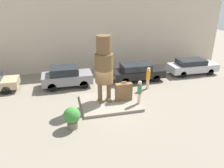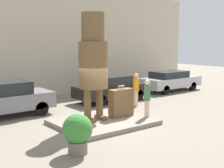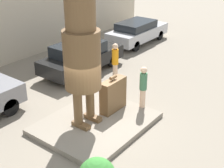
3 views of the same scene
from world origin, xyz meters
name	(u,v)px [view 1 (image 1 of 3)]	position (x,y,z in m)	size (l,w,h in m)	color
ground_plane	(110,104)	(0.00, 0.00, 0.00)	(60.00, 60.00, 0.00)	gray
pedestal	(110,102)	(0.00, 0.00, 0.10)	(4.02, 3.30, 0.19)	gray
building_backdrop	(91,35)	(0.00, 7.99, 3.49)	(28.00, 0.60, 6.99)	beige
statue_figure	(104,64)	(-0.32, 0.26, 2.89)	(1.25, 1.25, 4.61)	brown
giant_suitcase	(124,92)	(1.02, -0.01, 0.83)	(1.18, 0.41, 1.44)	brown
tourist	(140,91)	(1.91, -0.78, 1.12)	(0.29, 0.29, 1.69)	beige
parked_car_grey	(66,76)	(-2.76, 3.94, 0.89)	(4.08, 1.89, 1.70)	gray
parked_car_black	(137,72)	(3.43, 3.84, 0.82)	(4.59, 1.86, 1.54)	black
parked_car_silver	(192,66)	(9.15, 4.21, 0.77)	(4.67, 1.80, 1.44)	#B7B7BC
planter_pot	(72,117)	(-2.77, -2.39, 0.74)	(0.98, 0.98, 1.32)	#70665B
worker_hivis	(148,77)	(3.61, 1.84, 1.01)	(0.31, 0.31, 1.84)	beige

